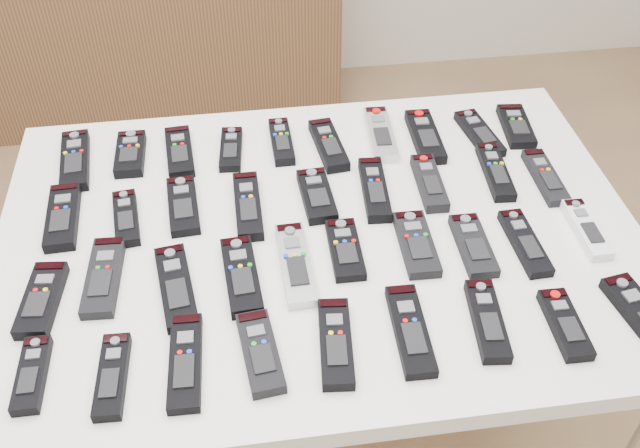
{
  "coord_description": "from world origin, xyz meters",
  "views": [
    {
      "loc": [
        -0.07,
        -0.92,
        1.73
      ],
      "look_at": [
        0.07,
        0.08,
        0.8
      ],
      "focal_mm": 40.0,
      "sensor_mm": 36.0,
      "label": 1
    }
  ],
  "objects": [
    {
      "name": "remote_2",
      "position": [
        -0.2,
        0.37,
        0.79
      ],
      "size": [
        0.07,
        0.17,
        0.02
      ],
      "primitive_type": "cube",
      "rotation": [
        0.0,
        0.0,
        0.07
      ],
      "color": "black",
      "rests_on": "table"
    },
    {
      "name": "remote_10",
      "position": [
        -0.42,
        0.18,
        0.79
      ],
      "size": [
        0.07,
        0.18,
        0.02
      ],
      "primitive_type": "cube",
      "rotation": [
        0.0,
        0.0,
        0.04
      ],
      "color": "black",
      "rests_on": "table"
    },
    {
      "name": "remote_12",
      "position": [
        -0.19,
        0.18,
        0.79
      ],
      "size": [
        0.07,
        0.17,
        0.02
      ],
      "primitive_type": "cube",
      "rotation": [
        0.0,
        0.0,
        0.07
      ],
      "color": "black",
      "rests_on": "table"
    },
    {
      "name": "remote_17",
      "position": [
        0.47,
        0.2,
        0.79
      ],
      "size": [
        0.06,
        0.18,
        0.02
      ],
      "primitive_type": "cube",
      "rotation": [
        0.0,
        0.0,
        -0.08
      ],
      "color": "black",
      "rests_on": "table"
    },
    {
      "name": "remote_7",
      "position": [
        0.35,
        0.34,
        0.79
      ],
      "size": [
        0.06,
        0.19,
        0.02
      ],
      "primitive_type": "cube",
      "rotation": [
        0.0,
        0.0,
        -0.02
      ],
      "color": "black",
      "rests_on": "table"
    },
    {
      "name": "remote_21",
      "position": [
        -0.2,
        -0.04,
        0.79
      ],
      "size": [
        0.08,
        0.2,
        0.02
      ],
      "primitive_type": "cube",
      "rotation": [
        0.0,
        0.0,
        0.14
      ],
      "color": "black",
      "rests_on": "table"
    },
    {
      "name": "table",
      "position": [
        0.07,
        0.08,
        0.72
      ],
      "size": [
        1.25,
        0.88,
        0.78
      ],
      "color": "white",
      "rests_on": "ground"
    },
    {
      "name": "remote_24",
      "position": [
        0.11,
        0.01,
        0.79
      ],
      "size": [
        0.06,
        0.15,
        0.02
      ],
      "primitive_type": "cube",
      "rotation": [
        0.0,
        0.0,
        -0.01
      ],
      "color": "black",
      "rests_on": "table"
    },
    {
      "name": "remote_28",
      "position": [
        0.58,
        0.0,
        0.79
      ],
      "size": [
        0.05,
        0.16,
        0.02
      ],
      "primitive_type": "cube",
      "rotation": [
        0.0,
        0.0,
        -0.02
      ],
      "color": "silver",
      "rests_on": "table"
    },
    {
      "name": "remote_27",
      "position": [
        0.45,
        -0.02,
        0.79
      ],
      "size": [
        0.05,
        0.17,
        0.02
      ],
      "primitive_type": "cube",
      "rotation": [
        0.0,
        0.0,
        0.03
      ],
      "color": "black",
      "rests_on": "table"
    },
    {
      "name": "remote_23",
      "position": [
        0.02,
        -0.01,
        0.79
      ],
      "size": [
        0.06,
        0.2,
        0.02
      ],
      "primitive_type": "cube",
      "rotation": [
        0.0,
        0.0,
        0.03
      ],
      "color": "#B7B7BC",
      "rests_on": "table"
    },
    {
      "name": "remote_30",
      "position": [
        -0.3,
        -0.22,
        0.79
      ],
      "size": [
        0.05,
        0.16,
        0.02
      ],
      "primitive_type": "cube",
      "rotation": [
        0.0,
        0.0,
        -0.05
      ],
      "color": "black",
      "rests_on": "table"
    },
    {
      "name": "remote_20",
      "position": [
        -0.33,
        0.01,
        0.79
      ],
      "size": [
        0.07,
        0.19,
        0.02
      ],
      "primitive_type": "cube",
      "rotation": [
        0.0,
        0.0,
        -0.06
      ],
      "color": "black",
      "rests_on": "table"
    },
    {
      "name": "remote_22",
      "position": [
        -0.09,
        -0.03,
        0.79
      ],
      "size": [
        0.07,
        0.19,
        0.02
      ],
      "primitive_type": "cube",
      "rotation": [
        0.0,
        0.0,
        0.07
      ],
      "color": "black",
      "rests_on": "table"
    },
    {
      "name": "remote_25",
      "position": [
        0.25,
        0.01,
        0.79
      ],
      "size": [
        0.06,
        0.17,
        0.02
      ],
      "primitive_type": "cube",
      "rotation": [
        0.0,
        0.0,
        -0.02
      ],
      "color": "black",
      "rests_on": "table"
    },
    {
      "name": "remote_8",
      "position": [
        0.47,
        0.34,
        0.79
      ],
      "size": [
        0.07,
        0.17,
        0.02
      ],
      "primitive_type": "cube",
      "rotation": [
        0.0,
        0.0,
        0.14
      ],
      "color": "black",
      "rests_on": "table"
    },
    {
      "name": "remote_9",
      "position": [
        0.57,
        0.36,
        0.79
      ],
      "size": [
        0.08,
        0.16,
        0.02
      ],
      "primitive_type": "cube",
      "rotation": [
        0.0,
        0.0,
        -0.11
      ],
      "color": "black",
      "rests_on": "table"
    },
    {
      "name": "remote_18",
      "position": [
        0.57,
        0.17,
        0.79
      ],
      "size": [
        0.05,
        0.17,
        0.02
      ],
      "primitive_type": "cube",
      "rotation": [
        0.0,
        0.0,
        -0.01
      ],
      "color": "black",
      "rests_on": "table"
    },
    {
      "name": "remote_15",
      "position": [
        0.2,
        0.18,
        0.79
      ],
      "size": [
        0.06,
        0.19,
        0.02
      ],
      "primitive_type": "cube",
      "rotation": [
        0.0,
        0.0,
        -0.07
      ],
      "color": "black",
      "rests_on": "table"
    },
    {
      "name": "remote_0",
      "position": [
        -0.42,
        0.36,
        0.79
      ],
      "size": [
        0.07,
        0.2,
        0.02
      ],
      "primitive_type": "cube",
      "rotation": [
        0.0,
        0.0,
        0.09
      ],
      "color": "black",
      "rests_on": "table"
    },
    {
      "name": "remote_16",
      "position": [
        0.32,
        0.18,
        0.79
      ],
      "size": [
        0.05,
        0.17,
        0.02
      ],
      "primitive_type": "cube",
      "rotation": [
        0.0,
        0.0,
        -0.04
      ],
      "color": "black",
      "rests_on": "table"
    },
    {
      "name": "remote_1",
      "position": [
        -0.3,
        0.37,
        0.79
      ],
      "size": [
        0.06,
        0.14,
        0.02
      ],
      "primitive_type": "cube",
      "rotation": [
        0.0,
        0.0,
        -0.01
      ],
      "color": "black",
      "rests_on": "table"
    },
    {
      "name": "remote_14",
      "position": [
        0.08,
        0.18,
        0.79
      ],
      "size": [
        0.07,
        0.16,
        0.02
      ],
      "primitive_type": "cube",
      "rotation": [
        0.0,
        0.0,
        0.05
      ],
      "color": "black",
      "rests_on": "table"
    },
    {
      "name": "remote_29",
      "position": [
        -0.43,
        -0.2,
        0.79
      ],
      "size": [
        0.05,
        0.14,
        0.02
      ],
      "primitive_type": "cube",
      "rotation": [
        0.0,
        0.0,
        -0.02
      ],
      "color": "black",
      "rests_on": "table"
    },
    {
      "name": "remote_11",
      "position": [
        -0.3,
        0.16,
        0.79
      ],
      "size": [
        0.06,
        0.16,
        0.02
      ],
      "primitive_type": "cube",
      "rotation": [
        0.0,
        0.0,
        0.11
      ],
      "color": "black",
      "rests_on": "table"
    },
    {
      "name": "remote_33",
      "position": [
        0.06,
        -0.2,
        0.79
      ],
      "size": [
        0.07,
        0.18,
        0.02
      ],
      "primitive_type": "cube",
      "rotation": [
        0.0,
        0.0,
        -0.1
      ],
      "color": "black",
      "rests_on": "table"
    },
    {
      "name": "remote_6",
      "position": [
        0.25,
        0.37,
        0.79
      ],
      "size": [
        0.06,
        0.19,
        0.02
      ],
      "primitive_type": "cube",
      "rotation": [
        0.0,
        0.0,
        -0.05
      ],
      "color": "#B7B7BC",
      "rests_on": "table"
    },
    {
      "name": "remote_26",
      "position": [
        0.35,
        -0.01,
        0.79
      ],
      "size": [
        0.06,
        0.16,
        0.02
      ],
      "primitive_type": "cube",
      "rotation": [
        0.0,
        0.0,
        -0.02
      ],
      "color": "black",
      "rests_on": "table"
    },
    {
      "name": "remote_35",
      "position": [
        0.32,
        -0.19,
        0.79
      ],
      "size": [
        0.07,
        0.17,
        0.02
      ],
      "primitive_type": "cube",
      "rotation": [
        0.0,
        0.0,
        -0.11
      ],
      "color": "black",
      "rests_on": "table"
    },
    {
      "name": "remote_31",
      "position": [
        -0.19,
        -0.2,
        0.79
      ],
      "size": [
        0.06,
        0.19,
        0.02
      ],
      "primitive_type": "cube",
      "rotation": [
        0.0,
        0.0,
        -0.03
      ],
      "color": "black",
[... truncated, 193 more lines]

